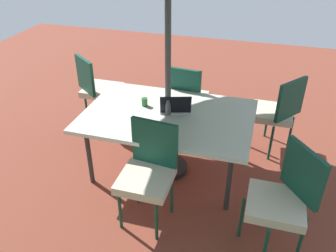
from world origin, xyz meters
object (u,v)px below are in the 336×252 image
chair_northwest (283,197)px  cup (145,102)px  dining_table (168,118)px  chair_southwest (277,110)px  chair_southeast (97,87)px  chair_north (148,170)px  chair_south (186,97)px  laptop (175,107)px

chair_northwest → cup: bearing=-157.0°
dining_table → chair_southwest: 1.34m
chair_southwest → chair_southeast: same height
chair_northwest → chair_north: size_ratio=1.00×
chair_southwest → chair_south: bearing=-55.1°
chair_southwest → laptop: (1.05, 0.66, 0.22)m
dining_table → chair_southeast: (1.19, -0.73, -0.12)m
chair_northwest → laptop: bearing=-163.1°
chair_northwest → chair_south: same height
chair_northwest → chair_southwest: 1.49m
chair_north → laptop: size_ratio=2.58×
chair_north → cup: chair_north is taller
chair_south → chair_southeast: bearing=8.3°
chair_southwest → chair_north: bearing=1.0°
chair_northwest → chair_north: same height
chair_northwest → chair_southeast: size_ratio=1.00×
chair_southeast → chair_southwest: bearing=-142.7°
chair_northwest → chair_southwest: same height
chair_southwest → cup: (1.41, 0.63, 0.22)m
dining_table → chair_north: chair_north is taller
chair_south → cup: size_ratio=10.96×
chair_north → chair_southeast: bearing=135.8°
chair_southwest → laptop: chair_southwest is taller
chair_north → chair_southwest: 1.82m
chair_north → chair_southeast: size_ratio=1.00×
chair_southwest → laptop: size_ratio=2.58×
chair_southeast → cup: bearing=-177.7°
cup → laptop: bearing=175.0°
laptop → dining_table: bearing=37.0°
chair_southwest → cup: bearing=-28.8°
dining_table → chair_south: bearing=-90.9°
chair_south → cup: chair_south is taller
chair_northwest → chair_south: (1.18, -1.53, 0.00)m
chair_south → cup: bearing=71.3°
chair_north → chair_southeast: (1.22, -1.47, 0.00)m
chair_southwest → cup: size_ratio=10.96×
chair_north → cup: (0.33, -0.85, 0.22)m
dining_table → chair_southeast: size_ratio=1.79×
cup → chair_northwest: bearing=150.0°
chair_southwest → chair_northwest: bearing=40.4°
chair_northwest → chair_north: 1.16m
chair_north → laptop: 0.84m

